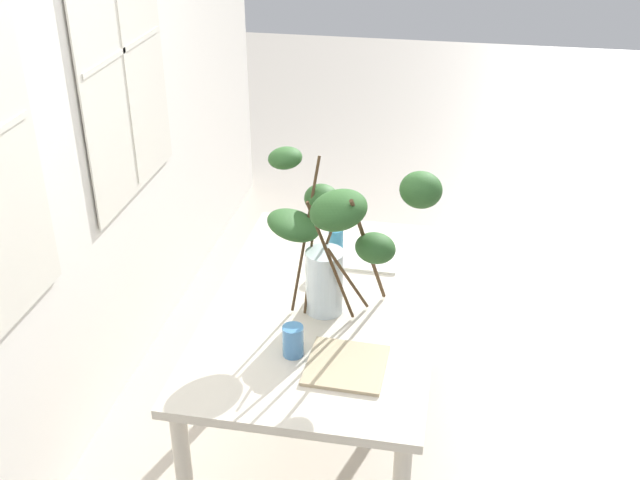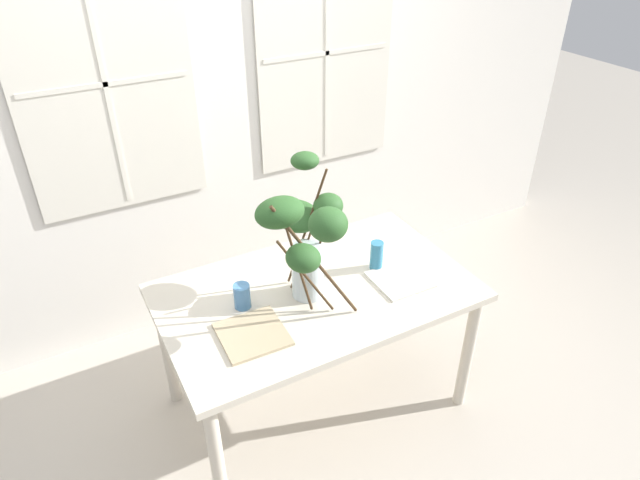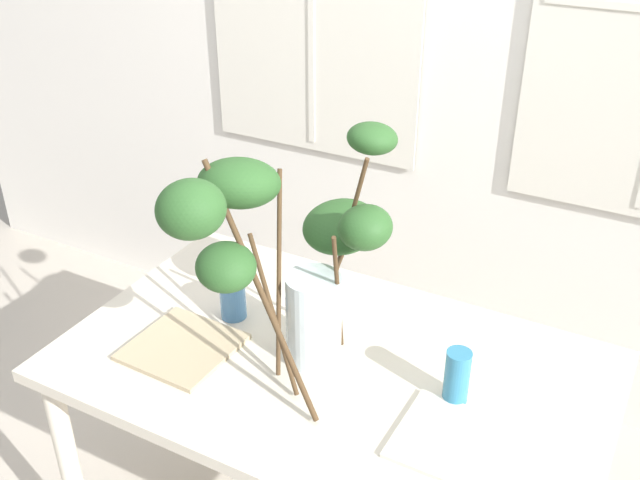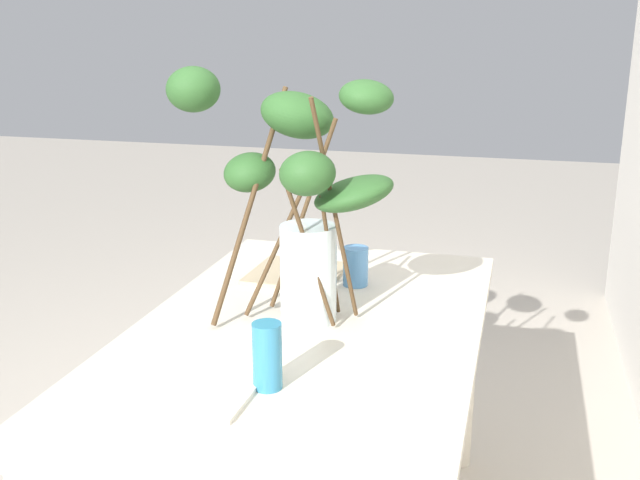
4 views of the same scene
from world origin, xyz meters
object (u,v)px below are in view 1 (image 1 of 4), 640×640
(plate_square_left, at_px, (398,396))
(plate_square_right, at_px, (349,325))
(vase_with_branches, at_px, (299,234))
(pillar_candle, at_px, (264,393))
(dining_table, at_px, (321,391))
(drinking_glass_blue_right, at_px, (284,313))
(drinking_glass_blue_left, at_px, (342,384))

(plate_square_left, distance_m, plate_square_right, 0.75)
(vase_with_branches, height_order, pillar_candle, vase_with_branches)
(dining_table, bearing_deg, plate_square_left, -158.01)
(dining_table, height_order, drinking_glass_blue_right, drinking_glass_blue_right)
(drinking_glass_blue_right, relative_size, plate_square_left, 0.55)
(plate_square_left, bearing_deg, drinking_glass_blue_left, 99.58)
(drinking_glass_blue_right, relative_size, plate_square_right, 0.45)
(drinking_glass_blue_left, relative_size, pillar_candle, 1.14)
(plate_square_left, xyz_separation_m, pillar_candle, (-0.03, 0.38, 0.04))
(drinking_glass_blue_left, relative_size, plate_square_left, 0.58)
(dining_table, distance_m, drinking_glass_blue_right, 0.43)
(dining_table, height_order, vase_with_branches, vase_with_branches)
(vase_with_branches, height_order, plate_square_left, vase_with_branches)
(drinking_glass_blue_left, bearing_deg, drinking_glass_blue_right, 4.27)
(vase_with_branches, bearing_deg, plate_square_left, -148.91)
(drinking_glass_blue_left, relative_size, plate_square_right, 0.48)
(dining_table, xyz_separation_m, drinking_glass_blue_left, (-0.41, 0.01, 0.17))
(plate_square_left, height_order, pillar_candle, pillar_candle)
(drinking_glass_blue_right, xyz_separation_m, plate_square_left, (-0.77, -0.22, -0.05))
(vase_with_branches, distance_m, plate_square_right, 0.61)
(plate_square_left, bearing_deg, drinking_glass_blue_right, 16.30)
(drinking_glass_blue_left, bearing_deg, dining_table, -1.75)
(dining_table, bearing_deg, drinking_glass_blue_right, 10.45)
(drinking_glass_blue_left, height_order, drinking_glass_blue_right, drinking_glass_blue_left)
(drinking_glass_blue_right, distance_m, plate_square_right, 0.25)
(dining_table, bearing_deg, vase_with_branches, 95.36)
(drinking_glass_blue_right, relative_size, pillar_candle, 1.08)
(drinking_glass_blue_right, bearing_deg, plate_square_left, -163.70)
(pillar_candle, bearing_deg, vase_with_branches, -21.32)
(plate_square_right, bearing_deg, drinking_glass_blue_right, 87.28)
(dining_table, relative_size, plate_square_right, 4.27)
(pillar_candle, bearing_deg, dining_table, -29.21)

